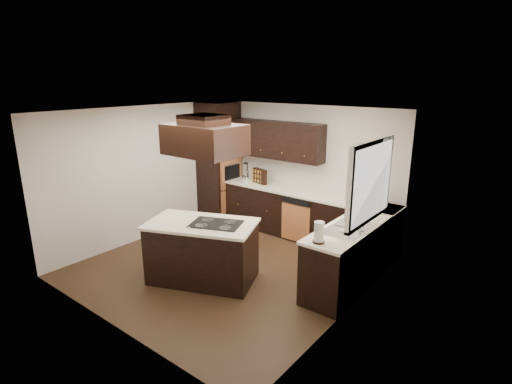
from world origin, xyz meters
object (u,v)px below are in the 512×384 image
oven_column (219,170)px  island (202,253)px  spice_rack (260,176)px  range_hood (204,140)px

oven_column → island: bearing=-52.2°
island → spice_rack: spice_rack is taller
spice_rack → range_hood: bearing=-54.7°
oven_column → range_hood: (1.88, -2.25, 1.10)m
range_hood → spice_rack: 2.70m
oven_column → range_hood: range_hood is taller
oven_column → spice_rack: size_ratio=5.86×
island → spice_rack: 2.52m
oven_column → island: (1.76, -2.26, -0.62)m
range_hood → spice_rack: (-0.82, 2.33, -1.09)m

